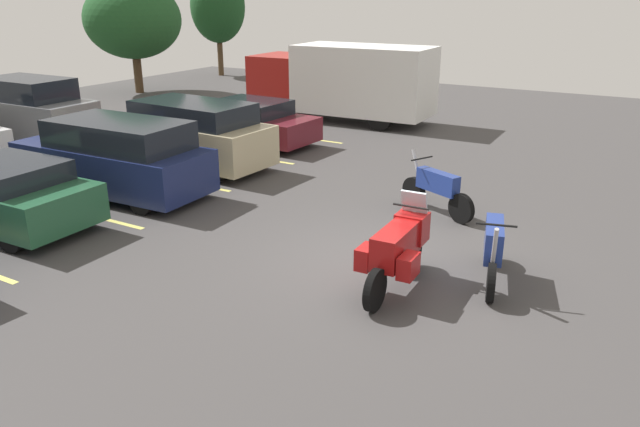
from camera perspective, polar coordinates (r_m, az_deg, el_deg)
The scene contains 12 objects.
ground at distance 11.22m, azimuth 5.38°, elevation -4.61°, with size 44.00×44.00×0.10m, color #423F3F.
motorcycle_touring at distance 10.01m, azimuth 7.27°, elevation -3.13°, with size 2.29×0.96×1.48m.
motorcycle_second at distance 13.56m, azimuth 10.77°, elevation 2.23°, with size 1.02×1.94×1.29m.
motorcycle_third at distance 10.55m, azimuth 15.74°, elevation -3.13°, with size 2.03×0.77×1.26m.
parking_stripes at distance 14.28m, azimuth -27.57°, elevation -1.17°, with size 20.29×5.19×0.01m.
car_navy at distance 15.35m, azimuth -18.54°, elevation 4.97°, with size 2.02×4.92×1.79m.
car_champagne at distance 17.29m, azimuth -11.97°, elevation 7.25°, with size 2.13×4.87×1.80m.
car_maroon at distance 19.84m, azimuth -6.86°, elevation 8.45°, with size 2.13×4.80×1.38m.
car_far_grey at distance 22.22m, azimuth -25.47°, elevation 8.69°, with size 1.93×4.78×1.99m.
box_truck at distance 23.13m, azimuth 2.17°, elevation 12.22°, with size 2.52×6.90×2.75m.
tree_right at distance 36.31m, azimuth -9.47°, elevation 18.41°, with size 3.01×3.01×5.70m.
tree_far_right at distance 30.83m, azimuth -16.99°, elevation 16.84°, with size 4.41×4.41×5.11m.
Camera 1 is at (-9.30, -4.20, 4.62)m, focal length 34.48 mm.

